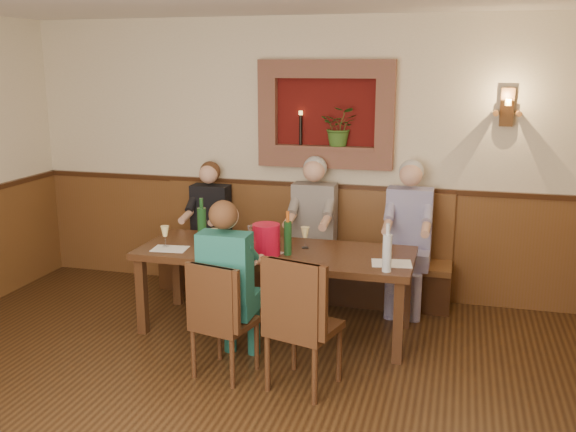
# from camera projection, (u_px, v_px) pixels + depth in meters

# --- Properties ---
(room_shell) EXTENTS (6.04, 6.04, 2.82)m
(room_shell) POSITION_uv_depth(u_px,v_px,m) (183.00, 145.00, 3.61)
(room_shell) COLOR beige
(room_shell) RESTS_ON ground
(wainscoting) EXTENTS (6.02, 6.02, 1.15)m
(wainscoting) POSITION_uv_depth(u_px,v_px,m) (191.00, 358.00, 3.91)
(wainscoting) COLOR brown
(wainscoting) RESTS_ON ground
(wall_niche) EXTENTS (1.36, 0.30, 1.06)m
(wall_niche) POSITION_uv_depth(u_px,v_px,m) (329.00, 119.00, 6.33)
(wall_niche) COLOR #4F0E0B
(wall_niche) RESTS_ON ground
(wall_sconce) EXTENTS (0.25, 0.20, 0.35)m
(wall_sconce) POSITION_uv_depth(u_px,v_px,m) (507.00, 108.00, 5.86)
(wall_sconce) COLOR brown
(wall_sconce) RESTS_ON ground
(dining_table) EXTENTS (2.40, 0.90, 0.75)m
(dining_table) POSITION_uv_depth(u_px,v_px,m) (276.00, 258.00, 5.63)
(dining_table) COLOR #371B10
(dining_table) RESTS_ON ground
(bench) EXTENTS (3.00, 0.45, 1.11)m
(bench) POSITION_uv_depth(u_px,v_px,m) (301.00, 264.00, 6.59)
(bench) COLOR #381E0F
(bench) RESTS_ON ground
(chair_near_left) EXTENTS (0.49, 0.49, 0.92)m
(chair_near_left) POSITION_uv_depth(u_px,v_px,m) (224.00, 342.00, 4.90)
(chair_near_left) COLOR #371B10
(chair_near_left) RESTS_ON ground
(chair_near_right) EXTENTS (0.56, 0.56, 1.03)m
(chair_near_right) POSITION_uv_depth(u_px,v_px,m) (302.00, 350.00, 4.69)
(chair_near_right) COLOR #371B10
(chair_near_right) RESTS_ON ground
(person_bench_left) EXTENTS (0.39, 0.48, 1.36)m
(person_bench_left) POSITION_uv_depth(u_px,v_px,m) (208.00, 239.00, 6.69)
(person_bench_left) COLOR black
(person_bench_left) RESTS_ON ground
(person_bench_mid) EXTENTS (0.43, 0.53, 1.45)m
(person_bench_mid) POSITION_uv_depth(u_px,v_px,m) (312.00, 242.00, 6.39)
(person_bench_mid) COLOR #514D4A
(person_bench_mid) RESTS_ON ground
(person_bench_right) EXTENTS (0.43, 0.53, 1.46)m
(person_bench_right) POSITION_uv_depth(u_px,v_px,m) (407.00, 249.00, 6.15)
(person_bench_right) COLOR navy
(person_bench_right) RESTS_ON ground
(person_chair_front) EXTENTS (0.39, 0.48, 1.36)m
(person_chair_front) POSITION_uv_depth(u_px,v_px,m) (230.00, 299.00, 4.96)
(person_chair_front) COLOR #185354
(person_chair_front) RESTS_ON ground
(spittoon_bucket) EXTENTS (0.30, 0.30, 0.27)m
(spittoon_bucket) POSITION_uv_depth(u_px,v_px,m) (266.00, 239.00, 5.44)
(spittoon_bucket) COLOR red
(spittoon_bucket) RESTS_ON dining_table
(wine_bottle_green_a) EXTENTS (0.08, 0.08, 0.38)m
(wine_bottle_green_a) POSITION_uv_depth(u_px,v_px,m) (288.00, 237.00, 5.43)
(wine_bottle_green_a) COLOR #19471E
(wine_bottle_green_a) RESTS_ON dining_table
(wine_bottle_green_b) EXTENTS (0.09, 0.09, 0.42)m
(wine_bottle_green_b) POSITION_uv_depth(u_px,v_px,m) (202.00, 225.00, 5.75)
(wine_bottle_green_b) COLOR #19471E
(wine_bottle_green_b) RESTS_ON dining_table
(water_bottle) EXTENTS (0.09, 0.09, 0.39)m
(water_bottle) POSITION_uv_depth(u_px,v_px,m) (387.00, 252.00, 4.99)
(water_bottle) COLOR silver
(water_bottle) RESTS_ON dining_table
(tasting_sheet_a) EXTENTS (0.33, 0.25, 0.00)m
(tasting_sheet_a) POSITION_uv_depth(u_px,v_px,m) (170.00, 249.00, 5.64)
(tasting_sheet_a) COLOR white
(tasting_sheet_a) RESTS_ON dining_table
(tasting_sheet_b) EXTENTS (0.32, 0.27, 0.00)m
(tasting_sheet_b) POSITION_uv_depth(u_px,v_px,m) (265.00, 253.00, 5.52)
(tasting_sheet_b) COLOR white
(tasting_sheet_b) RESTS_ON dining_table
(tasting_sheet_c) EXTENTS (0.35, 0.28, 0.00)m
(tasting_sheet_c) POSITION_uv_depth(u_px,v_px,m) (392.00, 263.00, 5.23)
(tasting_sheet_c) COLOR white
(tasting_sheet_c) RESTS_ON dining_table
(tasting_sheet_d) EXTENTS (0.28, 0.22, 0.00)m
(tasting_sheet_d) POSITION_uv_depth(u_px,v_px,m) (215.00, 255.00, 5.46)
(tasting_sheet_d) COLOR white
(tasting_sheet_d) RESTS_ON dining_table
(wine_glass_0) EXTENTS (0.08, 0.08, 0.19)m
(wine_glass_0) POSITION_uv_depth(u_px,v_px,m) (237.00, 247.00, 5.36)
(wine_glass_0) COLOR #FFED98
(wine_glass_0) RESTS_ON dining_table
(wine_glass_1) EXTENTS (0.08, 0.08, 0.19)m
(wine_glass_1) POSITION_uv_depth(u_px,v_px,m) (203.00, 230.00, 5.89)
(wine_glass_1) COLOR white
(wine_glass_1) RESTS_ON dining_table
(wine_glass_2) EXTENTS (0.08, 0.08, 0.19)m
(wine_glass_2) POSITION_uv_depth(u_px,v_px,m) (305.00, 238.00, 5.65)
(wine_glass_2) COLOR #FFED98
(wine_glass_2) RESTS_ON dining_table
(wine_glass_3) EXTENTS (0.08, 0.08, 0.19)m
(wine_glass_3) POSITION_uv_depth(u_px,v_px,m) (165.00, 236.00, 5.68)
(wine_glass_3) COLOR #FFED98
(wine_glass_3) RESTS_ON dining_table
(wine_glass_4) EXTENTS (0.08, 0.08, 0.19)m
(wine_glass_4) POSITION_uv_depth(u_px,v_px,m) (252.00, 236.00, 5.69)
(wine_glass_4) COLOR white
(wine_glass_4) RESTS_ON dining_table
(wine_glass_5) EXTENTS (0.08, 0.08, 0.19)m
(wine_glass_5) POSITION_uv_depth(u_px,v_px,m) (387.00, 254.00, 5.17)
(wine_glass_5) COLOR white
(wine_glass_5) RESTS_ON dining_table
(wine_glass_6) EXTENTS (0.08, 0.08, 0.19)m
(wine_glass_6) POSITION_uv_depth(u_px,v_px,m) (214.00, 240.00, 5.58)
(wine_glass_6) COLOR #FFED98
(wine_glass_6) RESTS_ON dining_table
(wine_glass_7) EXTENTS (0.08, 0.08, 0.19)m
(wine_glass_7) POSITION_uv_depth(u_px,v_px,m) (265.00, 245.00, 5.40)
(wine_glass_7) COLOR #FFED98
(wine_glass_7) RESTS_ON dining_table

